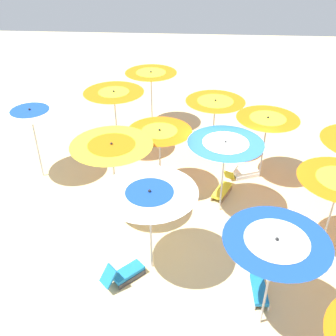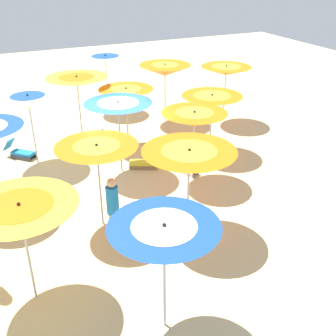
# 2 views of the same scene
# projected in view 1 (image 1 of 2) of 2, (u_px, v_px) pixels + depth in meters

# --- Properties ---
(ground) EXTENTS (41.56, 41.56, 0.04)m
(ground) POSITION_uv_depth(u_px,v_px,m) (227.00, 214.00, 11.69)
(ground) COLOR beige
(beach_umbrella_2) EXTENTS (1.97, 1.97, 2.26)m
(beach_umbrella_2) POSITION_uv_depth(u_px,v_px,m) (267.00, 124.00, 12.24)
(beach_umbrella_2) COLOR #B2B2B7
(beach_umbrella_2) RESTS_ON ground
(beach_umbrella_3) EXTENTS (2.09, 2.09, 2.14)m
(beach_umbrella_3) POSITION_uv_depth(u_px,v_px,m) (215.00, 105.00, 13.64)
(beach_umbrella_3) COLOR #B2B2B7
(beach_umbrella_3) RESTS_ON ground
(beach_umbrella_4) EXTENTS (2.05, 2.05, 2.37)m
(beach_umbrella_4) POSITION_uv_depth(u_px,v_px,m) (151.00, 77.00, 15.40)
(beach_umbrella_4) COLOR #B2B2B7
(beach_umbrella_4) RESTS_ON ground
(beach_umbrella_7) EXTENTS (2.10, 2.10, 2.39)m
(beach_umbrella_7) POSITION_uv_depth(u_px,v_px,m) (225.00, 148.00, 10.67)
(beach_umbrella_7) COLOR #B2B2B7
(beach_umbrella_7) RESTS_ON ground
(beach_umbrella_8) EXTENTS (1.94, 1.94, 2.21)m
(beach_umbrella_8) POSITION_uv_depth(u_px,v_px,m) (160.00, 135.00, 11.63)
(beach_umbrella_8) COLOR #B2B2B7
(beach_umbrella_8) RESTS_ON ground
(beach_umbrella_9) EXTENTS (2.11, 2.11, 2.44)m
(beach_umbrella_9) POSITION_uv_depth(u_px,v_px,m) (114.00, 98.00, 13.57)
(beach_umbrella_9) COLOR #B2B2B7
(beach_umbrella_9) RESTS_ON ground
(beach_umbrella_11) EXTENTS (2.03, 2.03, 2.51)m
(beach_umbrella_11) POSITION_uv_depth(u_px,v_px,m) (276.00, 246.00, 7.33)
(beach_umbrella_11) COLOR #B2B2B7
(beach_umbrella_11) RESTS_ON ground
(beach_umbrella_12) EXTENTS (2.19, 2.19, 2.42)m
(beach_umbrella_12) POSITION_uv_depth(u_px,v_px,m) (150.00, 199.00, 8.76)
(beach_umbrella_12) COLOR #B2B2B7
(beach_umbrella_12) RESTS_ON ground
(beach_umbrella_13) EXTENTS (2.20, 2.20, 2.51)m
(beach_umbrella_13) POSITION_uv_depth(u_px,v_px,m) (112.00, 150.00, 10.32)
(beach_umbrella_13) COLOR #B2B2B7
(beach_umbrella_13) RESTS_ON ground
(beach_umbrella_14) EXTENTS (2.04, 2.04, 2.50)m
(beach_umbrella_14) POSITION_uv_depth(u_px,v_px,m) (31.00, 115.00, 12.14)
(beach_umbrella_14) COLOR #B2B2B7
(beach_umbrella_14) RESTS_ON ground
(lounger_0) EXTENTS (0.83, 1.16, 0.68)m
(lounger_0) POSITION_uv_depth(u_px,v_px,m) (140.00, 205.00, 11.67)
(lounger_0) COLOR #333338
(lounger_0) RESTS_ON ground
(lounger_1) EXTENTS (0.75, 1.16, 0.63)m
(lounger_1) POSITION_uv_depth(u_px,v_px,m) (243.00, 172.00, 13.21)
(lounger_1) COLOR silver
(lounger_1) RESTS_ON ground
(lounger_2) EXTENTS (1.04, 1.05, 0.65)m
(lounger_2) POSITION_uv_depth(u_px,v_px,m) (124.00, 273.00, 9.46)
(lounger_2) COLOR #333338
(lounger_2) RESTS_ON ground
(lounger_3) EXTENTS (1.21, 0.38, 0.53)m
(lounger_3) POSITION_uv_depth(u_px,v_px,m) (259.00, 286.00, 9.16)
(lounger_3) COLOR silver
(lounger_3) RESTS_ON ground
(lounger_4) EXTENTS (1.21, 0.81, 0.63)m
(lounger_4) POSITION_uv_depth(u_px,v_px,m) (223.00, 188.00, 12.40)
(lounger_4) COLOR olive
(lounger_4) RESTS_ON ground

